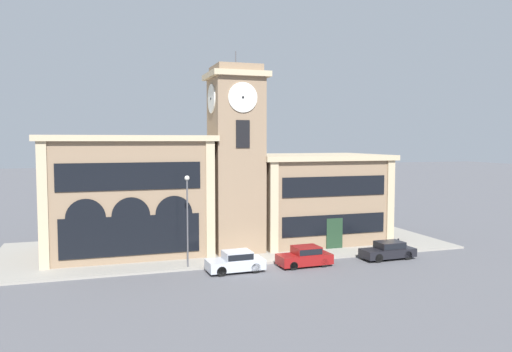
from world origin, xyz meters
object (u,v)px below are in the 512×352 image
(parked_car_far, at_px, (388,250))
(bollard, at_px, (398,245))
(street_lamp, at_px, (187,208))
(parked_car_near, at_px, (236,261))
(parked_car_mid, at_px, (305,256))

(parked_car_far, bearing_deg, bollard, -142.28)
(street_lamp, distance_m, bollard, 18.19)
(parked_car_near, height_order, parked_car_mid, parked_car_near)
(bollard, bearing_deg, parked_car_mid, -169.48)
(parked_car_mid, xyz_separation_m, bollard, (9.27, 1.72, -0.10))
(street_lamp, bearing_deg, parked_car_far, -6.89)
(parked_car_near, distance_m, parked_car_mid, 5.39)
(parked_car_near, distance_m, bollard, 14.75)
(parked_car_mid, height_order, bollard, parked_car_mid)
(bollard, bearing_deg, parked_car_near, -173.30)
(parked_car_mid, bearing_deg, bollard, -171.50)
(parked_car_near, xyz_separation_m, street_lamp, (-3.13, 1.90, 3.68))
(street_lamp, relative_size, bollard, 6.33)
(parked_car_far, relative_size, street_lamp, 0.65)
(parked_car_mid, xyz_separation_m, parked_car_far, (7.20, 0.00, -0.04))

